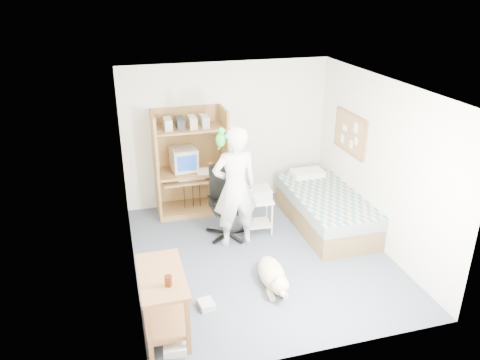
{
  "coord_description": "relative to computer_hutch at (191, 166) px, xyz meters",
  "views": [
    {
      "loc": [
        -1.87,
        -5.57,
        3.73
      ],
      "look_at": [
        -0.2,
        0.43,
        1.05
      ],
      "focal_mm": 35.0,
      "sensor_mm": 36.0,
      "label": 1
    }
  ],
  "objects": [
    {
      "name": "wall_left",
      "position": [
        -1.1,
        -1.74,
        0.43
      ],
      "size": [
        0.02,
        4.0,
        2.5
      ],
      "primitive_type": "cube",
      "color": "silver",
      "rests_on": "floor"
    },
    {
      "name": "floor",
      "position": [
        0.7,
        -1.74,
        -0.82
      ],
      "size": [
        4.0,
        4.0,
        0.0
      ],
      "primitive_type": "plane",
      "color": "#434C5B",
      "rests_on": "ground"
    },
    {
      "name": "computer_hutch",
      "position": [
        0.0,
        0.0,
        0.0
      ],
      "size": [
        1.2,
        0.63,
        1.8
      ],
      "color": "brown",
      "rests_on": "floor"
    },
    {
      "name": "bed",
      "position": [
        2.0,
        -1.12,
        -0.53
      ],
      "size": [
        1.02,
        2.02,
        0.66
      ],
      "color": "brown",
      "rests_on": "floor"
    },
    {
      "name": "printer_cart",
      "position": [
        0.85,
        -1.03,
        -0.44
      ],
      "size": [
        0.5,
        0.41,
        0.57
      ],
      "rotation": [
        0.0,
        0.0,
        -0.06
      ],
      "color": "silver",
      "rests_on": "floor"
    },
    {
      "name": "dog",
      "position": [
        0.62,
        -2.48,
        -0.65
      ],
      "size": [
        0.38,
        1.03,
        0.38
      ],
      "rotation": [
        0.0,
        0.0,
        -0.07
      ],
      "color": "tan",
      "rests_on": "floor"
    },
    {
      "name": "wall_right",
      "position": [
        2.5,
        -1.74,
        0.43
      ],
      "size": [
        0.02,
        4.0,
        2.5
      ],
      "primitive_type": "cube",
      "color": "silver",
      "rests_on": "floor"
    },
    {
      "name": "parrot",
      "position": [
        0.23,
        -1.27,
        0.88
      ],
      "size": [
        0.14,
        0.24,
        0.38
      ],
      "rotation": [
        0.0,
        0.0,
        0.05
      ],
      "color": "#148F28",
      "rests_on": "person"
    },
    {
      "name": "office_chair",
      "position": [
        0.38,
        -0.98,
        -0.42
      ],
      "size": [
        0.63,
        0.63,
        1.12
      ],
      "rotation": [
        0.0,
        0.0,
        0.05
      ],
      "color": "black",
      "rests_on": "floor"
    },
    {
      "name": "ceiling",
      "position": [
        0.7,
        -1.74,
        1.68
      ],
      "size": [
        3.6,
        4.0,
        0.02
      ],
      "primitive_type": "cube",
      "color": "white",
      "rests_on": "wall_back"
    },
    {
      "name": "corkboard",
      "position": [
        2.47,
        -0.84,
        0.63
      ],
      "size": [
        0.04,
        0.94,
        0.66
      ],
      "color": "olive",
      "rests_on": "wall_right"
    },
    {
      "name": "wall_back",
      "position": [
        0.7,
        0.26,
        0.43
      ],
      "size": [
        3.6,
        0.02,
        2.5
      ],
      "primitive_type": "cube",
      "color": "silver",
      "rests_on": "floor"
    },
    {
      "name": "crt_monitor",
      "position": [
        -0.11,
        0.01,
        0.14
      ],
      "size": [
        0.44,
        0.47,
        0.39
      ],
      "rotation": [
        0.0,
        0.0,
        0.09
      ],
      "color": "beige",
      "rests_on": "computer_hutch"
    },
    {
      "name": "floor_box_a",
      "position": [
        -0.79,
        -3.33,
        -0.77
      ],
      "size": [
        0.28,
        0.23,
        0.1
      ],
      "primitive_type": "cube",
      "rotation": [
        0.0,
        0.0,
        -0.14
      ],
      "color": "white",
      "rests_on": "floor"
    },
    {
      "name": "side_desk",
      "position": [
        -0.85,
        -2.94,
        -0.33
      ],
      "size": [
        0.5,
        1.0,
        0.75
      ],
      "color": "brown",
      "rests_on": "floor"
    },
    {
      "name": "person",
      "position": [
        0.43,
        -1.29,
        0.11
      ],
      "size": [
        0.7,
        0.48,
        1.86
      ],
      "primitive_type": "imported",
      "rotation": [
        0.0,
        0.0,
        3.19
      ],
      "color": "silver",
      "rests_on": "floor"
    },
    {
      "name": "drink_glass",
      "position": [
        -0.8,
        -3.16,
        -0.01
      ],
      "size": [
        0.08,
        0.08,
        0.12
      ],
      "primitive_type": "cylinder",
      "color": "#41180A",
      "rests_on": "side_desk"
    },
    {
      "name": "printer",
      "position": [
        0.85,
        -1.03,
        -0.16
      ],
      "size": [
        0.44,
        0.35,
        0.18
      ],
      "primitive_type": "cube",
      "rotation": [
        0.0,
        0.0,
        -0.06
      ],
      "color": "#ACACA7",
      "rests_on": "printer_cart"
    },
    {
      "name": "pencil_cup",
      "position": [
        0.32,
        -0.09,
        -0.0
      ],
      "size": [
        0.08,
        0.08,
        0.12
      ],
      "primitive_type": "cylinder",
      "color": "gold",
      "rests_on": "computer_hutch"
    },
    {
      "name": "floor_box_b",
      "position": [
        -0.31,
        -2.68,
        -0.78
      ],
      "size": [
        0.21,
        0.25,
        0.08
      ],
      "primitive_type": "cube",
      "rotation": [
        0.0,
        0.0,
        0.16
      ],
      "color": "beige",
      "rests_on": "floor"
    },
    {
      "name": "keyboard",
      "position": [
        -0.03,
        -0.16,
        -0.15
      ],
      "size": [
        0.45,
        0.16,
        0.03
      ],
      "primitive_type": "cube",
      "rotation": [
        0.0,
        0.0,
        -0.0
      ],
      "color": "beige",
      "rests_on": "computer_hutch"
    }
  ]
}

